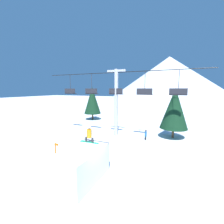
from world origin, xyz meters
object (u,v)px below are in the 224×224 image
at_px(trail_marker, 56,150).
at_px(distant_skier, 146,135).
at_px(snow_ramp, 82,165).
at_px(pine_tree_near, 174,108).
at_px(snowboarder, 89,135).

bearing_deg(trail_marker, distant_skier, 52.27).
bearing_deg(snow_ramp, distant_skier, 76.80).
height_order(trail_marker, distant_skier, trail_marker).
relative_size(pine_tree_near, trail_marker, 4.40).
bearing_deg(distant_skier, snow_ramp, -103.20).
bearing_deg(pine_tree_near, snow_ramp, -113.51).
relative_size(snow_ramp, pine_tree_near, 0.63).
relative_size(pine_tree_near, distant_skier, 5.06).
bearing_deg(snowboarder, pine_tree_near, 62.61).
bearing_deg(snowboarder, snow_ramp, -79.57).
height_order(snow_ramp, trail_marker, snow_ramp).
bearing_deg(snowboarder, trail_marker, 175.50).
height_order(snow_ramp, snowboarder, snowboarder).
distance_m(trail_marker, distant_skier, 10.12).
xyz_separation_m(snowboarder, pine_tree_near, (5.46, 10.54, 1.02)).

